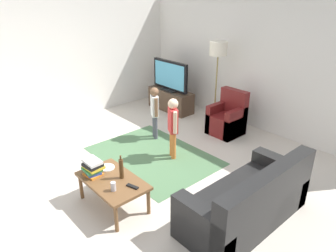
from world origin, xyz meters
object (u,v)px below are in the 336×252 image
object	(u,v)px
couch	(250,204)
floor_lamp	(218,53)
tv_stand	(171,100)
coffee_table	(113,183)
child_near_tv	(155,108)
armchair	(228,120)
soda_can	(113,186)
tv	(170,76)
plate	(107,168)
tv_remote	(132,186)
book_stack	(93,167)
bottle	(121,168)
child_center	(173,123)

from	to	relation	value
couch	floor_lamp	xyz separation A→B (m)	(-2.42, 2.14, 1.25)
tv_stand	coffee_table	size ratio (longest dim) A/B	1.20
child_near_tv	tv_stand	bearing A→B (deg)	126.72
tv_stand	armchair	world-z (taller)	armchair
couch	soda_can	distance (m)	1.73
tv_stand	tv	bearing A→B (deg)	-90.00
couch	soda_can	xyz separation A→B (m)	(-1.21, -1.21, 0.19)
child_near_tv	plate	xyz separation A→B (m)	(0.98, -1.69, -0.20)
child_near_tv	plate	bearing A→B (deg)	-59.84
tv_remote	plate	bearing A→B (deg)	163.18
armchair	coffee_table	xyz separation A→B (m)	(0.46, -3.04, 0.07)
floor_lamp	coffee_table	world-z (taller)	floor_lamp
coffee_table	book_stack	bearing A→B (deg)	-156.28
armchair	soda_can	world-z (taller)	armchair
tv_stand	armchair	distance (m)	1.79
tv_stand	bottle	bearing A→B (deg)	-52.23
tv	coffee_table	distance (m)	3.82
tv	plate	world-z (taller)	tv
child_near_tv	tv_remote	bearing A→B (deg)	-46.54
bottle	plate	distance (m)	0.38
tv	soda_can	world-z (taller)	tv
coffee_table	plate	world-z (taller)	plate
floor_lamp	armchair	bearing A→B (deg)	-20.11
coffee_table	bottle	bearing A→B (deg)	67.38
soda_can	plate	world-z (taller)	soda_can
armchair	child_center	size ratio (longest dim) A/B	0.83
bottle	floor_lamp	bearing A→B (deg)	108.35
plate	coffee_table	bearing A→B (deg)	-18.45
tv_stand	couch	world-z (taller)	couch
bottle	soda_can	distance (m)	0.31
tv	tv_remote	xyz separation A→B (m)	(2.56, -2.96, -0.42)
armchair	plate	xyz separation A→B (m)	(0.16, -2.94, 0.13)
child_center	plate	world-z (taller)	child_center
child_near_tv	bottle	xyz separation A→B (m)	(1.33, -1.67, -0.06)
book_stack	soda_can	bearing A→B (deg)	0.41
armchair	child_center	world-z (taller)	child_center
tv_stand	soda_can	distance (m)	4.05
tv_stand	book_stack	xyz separation A→B (m)	(1.96, -3.20, 0.29)
floor_lamp	plate	size ratio (longest dim) A/B	8.09
armchair	soda_can	xyz separation A→B (m)	(0.68, -3.16, 0.18)
bottle	tv_remote	distance (m)	0.30
tv	child_near_tv	xyz separation A→B (m)	(0.96, -1.27, -0.22)
floor_lamp	coffee_table	xyz separation A→B (m)	(0.98, -3.23, -1.17)
tv_remote	floor_lamp	bearing A→B (deg)	95.76
tv	book_stack	size ratio (longest dim) A/B	3.85
couch	bottle	size ratio (longest dim) A/B	5.31
child_center	coffee_table	size ratio (longest dim) A/B	1.09
tv	plate	distance (m)	3.57
bottle	tv_stand	bearing A→B (deg)	127.77
armchair	soda_can	distance (m)	3.24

